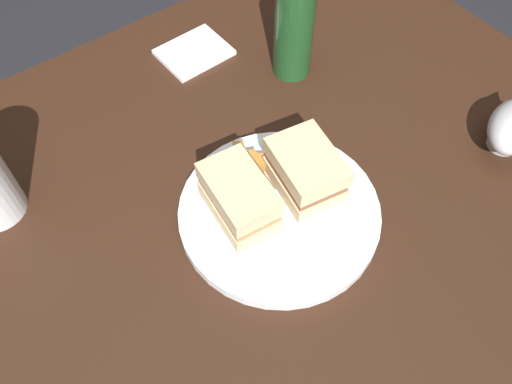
{
  "coord_description": "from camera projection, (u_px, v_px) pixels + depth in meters",
  "views": [
    {
      "loc": [
        0.22,
        0.35,
        1.36
      ],
      "look_at": [
        -0.01,
        0.03,
        0.78
      ],
      "focal_mm": 37.13,
      "sensor_mm": 36.0,
      "label": 1
    }
  ],
  "objects": [
    {
      "name": "potato_wedge_front",
      "position": [
        266.0,
        163.0,
        0.73
      ],
      "size": [
        0.05,
        0.04,
        0.02
      ],
      "primitive_type": "cube",
      "rotation": [
        0.0,
        0.0,
        2.47
      ],
      "color": "#AD702D",
      "rests_on": "plate"
    },
    {
      "name": "cider_bottle",
      "position": [
        295.0,
        18.0,
        0.78
      ],
      "size": [
        0.06,
        0.06,
        0.26
      ],
      "color": "#19421E",
      "rests_on": "dining_table"
    },
    {
      "name": "ground_plane",
      "position": [
        244.0,
        358.0,
        1.35
      ],
      "size": [
        6.0,
        6.0,
        0.0
      ],
      "primitive_type": "plane",
      "color": "black"
    },
    {
      "name": "potato_wedge_right_edge",
      "position": [
        252.0,
        187.0,
        0.7
      ],
      "size": [
        0.04,
        0.04,
        0.02
      ],
      "primitive_type": "cube",
      "rotation": [
        0.0,
        0.0,
        4.21
      ],
      "color": "gold",
      "rests_on": "plate"
    },
    {
      "name": "sandwich_half_right",
      "position": [
        239.0,
        198.0,
        0.67
      ],
      "size": [
        0.08,
        0.12,
        0.06
      ],
      "color": "#CCB284",
      "rests_on": "plate"
    },
    {
      "name": "potato_wedge_back",
      "position": [
        239.0,
        161.0,
        0.73
      ],
      "size": [
        0.05,
        0.05,
        0.02
      ],
      "primitive_type": "cube",
      "rotation": [
        0.0,
        0.0,
        0.96
      ],
      "color": "#B77F33",
      "rests_on": "plate"
    },
    {
      "name": "napkin",
      "position": [
        194.0,
        52.0,
        0.89
      ],
      "size": [
        0.11,
        0.09,
        0.01
      ],
      "primitive_type": "cube",
      "rotation": [
        0.0,
        0.0,
        0.03
      ],
      "color": "white",
      "rests_on": "dining_table"
    },
    {
      "name": "sandwich_half_left",
      "position": [
        306.0,
        171.0,
        0.69
      ],
      "size": [
        0.09,
        0.11,
        0.06
      ],
      "color": "#CCB284",
      "rests_on": "plate"
    },
    {
      "name": "potato_wedge_left_edge",
      "position": [
        243.0,
        193.0,
        0.7
      ],
      "size": [
        0.05,
        0.04,
        0.02
      ],
      "primitive_type": "cube",
      "rotation": [
        0.0,
        0.0,
        2.5
      ],
      "color": "#B77F33",
      "rests_on": "plate"
    },
    {
      "name": "plate",
      "position": [
        279.0,
        213.0,
        0.7
      ],
      "size": [
        0.27,
        0.27,
        0.02
      ],
      "primitive_type": "cylinder",
      "color": "white",
      "rests_on": "dining_table"
    },
    {
      "name": "dining_table",
      "position": [
        240.0,
        300.0,
        1.04
      ],
      "size": [
        1.14,
        0.81,
        0.75
      ],
      "primitive_type": "cube",
      "color": "black",
      "rests_on": "ground"
    },
    {
      "name": "potato_wedge_middle",
      "position": [
        233.0,
        196.0,
        0.7
      ],
      "size": [
        0.04,
        0.02,
        0.02
      ],
      "primitive_type": "cube",
      "rotation": [
        0.0,
        0.0,
        3.09
      ],
      "color": "#AD702D",
      "rests_on": "plate"
    },
    {
      "name": "gravy_boat",
      "position": [
        512.0,
        126.0,
        0.75
      ],
      "size": [
        0.12,
        0.1,
        0.06
      ],
      "color": "#B7B7BC",
      "rests_on": "dining_table"
    },
    {
      "name": "potato_wedge_stray",
      "position": [
        255.0,
        171.0,
        0.72
      ],
      "size": [
        0.04,
        0.06,
        0.02
      ],
      "primitive_type": "cube",
      "rotation": [
        0.0,
        0.0,
        4.33
      ],
      "color": "#AD702D",
      "rests_on": "plate"
    }
  ]
}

